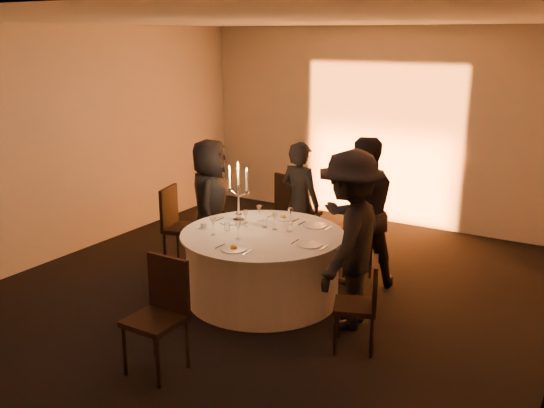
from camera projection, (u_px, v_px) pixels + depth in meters
The scene contains 31 objects.
floor at pixel (263, 298), 6.83m from camera, with size 7.00×7.00×0.00m, color black.
ceiling at pixel (262, 20), 6.02m from camera, with size 7.00×7.00×0.00m, color white.
wall_back at pixel (382, 126), 9.32m from camera, with size 7.00×7.00×0.00m, color beige.
wall_left at pixel (68, 143), 7.92m from camera, with size 7.00×7.00×0.00m, color beige.
uplighter_fixture at pixel (371, 221), 9.46m from camera, with size 0.25×0.12×0.10m, color black.
banquet_table at pixel (263, 266), 6.73m from camera, with size 1.80×1.80×0.77m.
chair_left at pixel (178, 221), 7.69m from camera, with size 0.54×0.54×1.02m.
chair_back_left at pixel (294, 207), 8.19m from camera, with size 0.58×0.58×1.07m.
chair_back_right at pixel (358, 239), 7.35m from camera, with size 0.50×0.50×0.85m.
chair_right at pixel (363, 300), 5.60m from camera, with size 0.50×0.50×0.88m.
chair_front at pixel (161, 308), 5.26m from camera, with size 0.45×0.45×1.01m.
guest_left at pixel (210, 202), 7.68m from camera, with size 0.79×0.51×1.62m, color black.
guest_back_left at pixel (300, 203), 7.74m from camera, with size 0.58×0.38×1.58m, color black.
guest_back_right at pixel (361, 212), 6.99m from camera, with size 0.86×0.67×1.76m, color black.
guest_right at pixel (350, 240), 5.98m from camera, with size 1.17×0.67×1.81m, color black.
plate_left at pixel (231, 222), 6.99m from camera, with size 0.36×0.27×0.01m.
plate_back_left at pixel (283, 217), 7.13m from camera, with size 0.35×0.28×0.08m.
plate_back_right at pixel (315, 225), 6.86m from camera, with size 0.35×0.27×0.01m.
plate_right at pixel (309, 245), 6.23m from camera, with size 0.36×0.26×0.01m.
plate_front at pixel (234, 248), 6.10m from camera, with size 0.36×0.26×0.08m.
coffee_cup at pixel (204, 226), 6.77m from camera, with size 0.11×0.11×0.07m.
candelabra at pixel (238, 201), 6.98m from camera, with size 0.30×0.14×0.71m.
wine_glass_a at pixel (238, 227), 6.38m from camera, with size 0.07×0.07×0.19m.
wine_glass_b at pixel (291, 213), 6.89m from camera, with size 0.07×0.07×0.19m.
wine_glass_c at pixel (275, 218), 6.70m from camera, with size 0.07×0.07×0.19m.
wine_glass_d at pixel (259, 210), 7.00m from camera, with size 0.07×0.07×0.19m.
wine_glass_e at pixel (246, 215), 6.81m from camera, with size 0.07×0.07×0.19m.
wine_glass_f at pixel (213, 223), 6.52m from camera, with size 0.07×0.07×0.19m.
tumbler_a at pixel (227, 227), 6.69m from camera, with size 0.07×0.07×0.09m, color white.
tumbler_b at pixel (265, 223), 6.80m from camera, with size 0.07×0.07×0.09m, color white.
tumbler_c at pixel (289, 227), 6.66m from camera, with size 0.07×0.07×0.09m, color white.
Camera 1 is at (3.34, -5.34, 2.86)m, focal length 40.00 mm.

